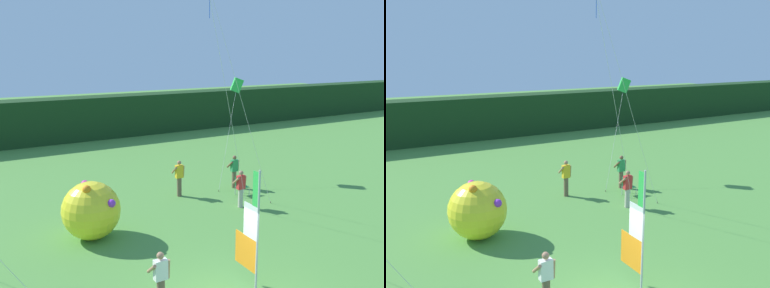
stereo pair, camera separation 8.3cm
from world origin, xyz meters
TOP-DOWN VIEW (x-y plane):
  - distant_treeline at (0.00, 24.36)m, footprint 80.00×2.40m
  - banner_flag at (0.68, 0.58)m, footprint 0.06×1.03m
  - person_near_banner at (5.78, 8.53)m, footprint 0.55×0.48m
  - person_mid_field at (-1.89, 1.08)m, footprint 0.55×0.48m
  - person_far_left at (2.77, 8.79)m, footprint 0.55×0.48m
  - person_far_right at (4.44, 6.15)m, footprint 0.55×0.48m
  - inflatable_balloon at (-2.20, 6.33)m, footprint 2.16×2.16m
  - folding_chair at (5.46, 7.50)m, footprint 0.51×0.51m
  - kite_green_box_0 at (7.24, 10.49)m, footprint 2.92×2.50m
  - kite_blue_diamond_4 at (3.04, 6.26)m, footprint 3.45×0.79m

SIDE VIEW (x-z plane):
  - folding_chair at x=5.46m, z-range 0.07..0.96m
  - person_mid_field at x=-1.89m, z-range 0.06..1.72m
  - person_near_banner at x=5.78m, z-range 0.06..1.74m
  - person_far_right at x=4.44m, z-range 0.06..1.75m
  - person_far_left at x=2.77m, z-range 0.06..1.82m
  - inflatable_balloon at x=-2.20m, z-range -0.01..2.19m
  - distant_treeline at x=0.00m, z-range 0.00..3.30m
  - banner_flag at x=0.68m, z-range -0.08..3.65m
  - kite_green_box_0 at x=7.24m, z-range 2.27..7.70m
  - kite_blue_diamond_4 at x=3.04m, z-range 3.75..13.26m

